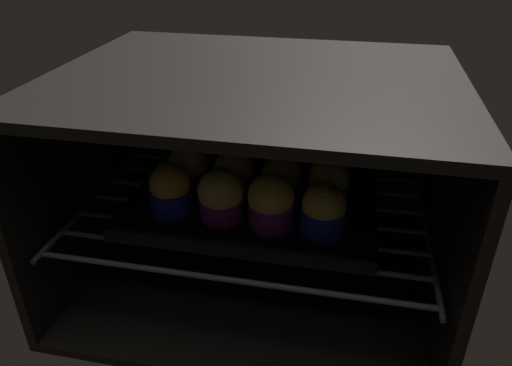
# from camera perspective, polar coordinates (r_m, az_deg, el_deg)

# --- Properties ---
(oven_cavity) EXTENTS (0.59, 0.47, 0.37)m
(oven_cavity) POSITION_cam_1_polar(r_m,az_deg,el_deg) (0.82, 0.54, 0.99)
(oven_cavity) COLOR black
(oven_cavity) RESTS_ON ground
(oven_rack) EXTENTS (0.55, 0.42, 0.01)m
(oven_rack) POSITION_cam_1_polar(r_m,az_deg,el_deg) (0.80, -0.07, -2.57)
(oven_rack) COLOR #4C494C
(oven_rack) RESTS_ON oven_cavity
(baking_tray) EXTENTS (0.39, 0.31, 0.02)m
(baking_tray) POSITION_cam_1_polar(r_m,az_deg,el_deg) (0.80, 0.00, -1.74)
(baking_tray) COLOR black
(baking_tray) RESTS_ON oven_rack
(muffin_row0_col0) EXTENTS (0.06, 0.06, 0.08)m
(muffin_row0_col0) POSITION_cam_1_polar(r_m,az_deg,el_deg) (0.75, -10.05, -0.74)
(muffin_row0_col0) COLOR #1928B7
(muffin_row0_col0) RESTS_ON baking_tray
(muffin_row0_col1) EXTENTS (0.07, 0.07, 0.08)m
(muffin_row0_col1) POSITION_cam_1_polar(r_m,az_deg,el_deg) (0.72, -4.15, -1.52)
(muffin_row0_col1) COLOR #7A238C
(muffin_row0_col1) RESTS_ON baking_tray
(muffin_row0_col2) EXTENTS (0.07, 0.07, 0.08)m
(muffin_row0_col2) POSITION_cam_1_polar(r_m,az_deg,el_deg) (0.70, 1.77, -2.26)
(muffin_row0_col2) COLOR #7A238C
(muffin_row0_col2) RESTS_ON baking_tray
(muffin_row0_col3) EXTENTS (0.06, 0.06, 0.08)m
(muffin_row0_col3) POSITION_cam_1_polar(r_m,az_deg,el_deg) (0.70, 7.98, -3.18)
(muffin_row0_col3) COLOR #1928B7
(muffin_row0_col3) RESTS_ON baking_tray
(muffin_row1_col0) EXTENTS (0.07, 0.07, 0.08)m
(muffin_row1_col0) POSITION_cam_1_polar(r_m,az_deg,el_deg) (0.81, -7.89, 1.75)
(muffin_row1_col0) COLOR #7A238C
(muffin_row1_col0) RESTS_ON baking_tray
(muffin_row1_col1) EXTENTS (0.07, 0.07, 0.08)m
(muffin_row1_col1) POSITION_cam_1_polar(r_m,az_deg,el_deg) (0.78, -2.62, 1.01)
(muffin_row1_col1) COLOR red
(muffin_row1_col1) RESTS_ON baking_tray
(muffin_row1_col2) EXTENTS (0.06, 0.06, 0.08)m
(muffin_row1_col2) POSITION_cam_1_polar(r_m,az_deg,el_deg) (0.77, 2.97, 0.41)
(muffin_row1_col2) COLOR #0C8C84
(muffin_row1_col2) RESTS_ON baking_tray
(muffin_row1_col3) EXTENTS (0.06, 0.06, 0.08)m
(muffin_row1_col3) POSITION_cam_1_polar(r_m,az_deg,el_deg) (0.76, 8.49, -0.04)
(muffin_row1_col3) COLOR #0C8C84
(muffin_row1_col3) RESTS_ON baking_tray
(muffin_row2_col0) EXTENTS (0.07, 0.07, 0.08)m
(muffin_row2_col0) POSITION_cam_1_polar(r_m,az_deg,el_deg) (0.87, -6.43, 4.03)
(muffin_row2_col0) COLOR silver
(muffin_row2_col0) RESTS_ON baking_tray
(muffin_row2_col1) EXTENTS (0.07, 0.07, 0.09)m
(muffin_row2_col1) POSITION_cam_1_polar(r_m,az_deg,el_deg) (0.85, -1.71, 3.81)
(muffin_row2_col1) COLOR #1928B7
(muffin_row2_col1) RESTS_ON baking_tray
(muffin_row2_col2) EXTENTS (0.07, 0.07, 0.08)m
(muffin_row2_col2) POSITION_cam_1_polar(r_m,az_deg,el_deg) (0.84, 3.56, 3.31)
(muffin_row2_col2) COLOR #1928B7
(muffin_row2_col2) RESTS_ON baking_tray
(muffin_row2_col3) EXTENTS (0.06, 0.06, 0.08)m
(muffin_row2_col3) POSITION_cam_1_polar(r_m,az_deg,el_deg) (0.83, 9.08, 2.50)
(muffin_row2_col3) COLOR #1928B7
(muffin_row2_col3) RESTS_ON baking_tray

